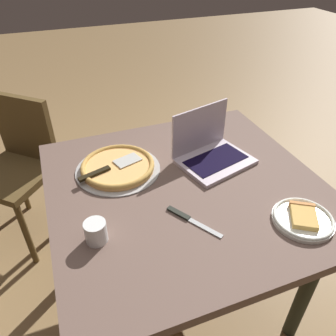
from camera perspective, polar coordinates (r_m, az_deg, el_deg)
name	(u,v)px	position (r m, az deg, el deg)	size (l,w,h in m)	color
ground_plane	(182,288)	(1.88, 2.46, -20.18)	(12.00, 12.00, 0.00)	olive
dining_table	(186,200)	(1.40, 3.12, -5.60)	(1.10, 1.06, 0.72)	brown
laptop	(210,151)	(1.48, 7.40, 3.02)	(0.36, 0.31, 0.23)	#BBABB8
pizza_plate	(303,218)	(1.28, 22.46, -8.09)	(0.22, 0.22, 0.04)	white
pizza_tray	(118,167)	(1.43, -8.75, 0.24)	(0.37, 0.37, 0.04)	#A6A4A2
table_knife	(188,219)	(1.19, 3.55, -8.80)	(0.14, 0.21, 0.01)	#B1B4B5
drink_cup	(96,232)	(1.13, -12.47, -10.77)	(0.07, 0.07, 0.08)	silver
chair_near	(19,162)	(2.03, -24.56, 0.91)	(0.55, 0.55, 0.86)	brown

